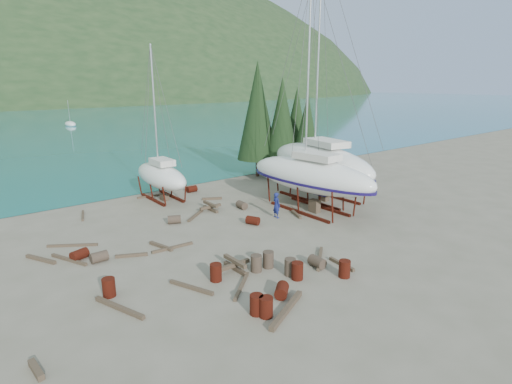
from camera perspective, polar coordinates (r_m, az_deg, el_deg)
ground at (r=24.62m, az=0.94°, el=-7.09°), size 600.00×600.00×0.00m
far_house_right at (r=212.29m, az=-27.45°, el=11.88°), size 6.60×5.60×5.60m
cypress_near_right at (r=40.20m, az=3.73°, el=10.14°), size 3.60×3.60×10.00m
cypress_mid_right at (r=39.91m, az=7.28°, el=8.76°), size 3.06×3.06×8.50m
cypress_back_left at (r=40.66m, az=0.21°, el=11.46°), size 4.14×4.14×11.50m
cypress_far_right at (r=43.04m, az=5.79°, el=9.66°), size 3.24×3.24×9.00m
moored_boat_mid at (r=100.91m, az=-24.99°, el=8.77°), size 2.00×5.00×6.05m
large_sailboat_near at (r=30.00m, az=7.78°, el=2.46°), size 4.25×11.23×17.29m
large_sailboat_far at (r=33.13m, az=9.11°, el=4.25°), size 5.69×12.62×19.25m
small_sailboat_shore at (r=33.82m, az=-13.42°, el=2.31°), size 2.60×7.75×12.29m
worker at (r=28.62m, az=2.95°, el=-1.89°), size 0.48×0.70×1.87m
drum_0 at (r=17.31m, az=0.07°, el=-15.78°), size 0.58×0.58×0.88m
drum_1 at (r=21.55m, az=8.71°, el=-9.83°), size 0.61×0.90×0.58m
drum_2 at (r=24.17m, az=-23.90°, el=-8.18°), size 1.02×0.83×0.58m
drum_3 at (r=20.13m, az=5.93°, el=-11.15°), size 0.58×0.58×0.88m
drum_4 at (r=35.89m, az=-9.16°, el=0.43°), size 0.90×0.61×0.58m
drum_5 at (r=20.80m, az=0.03°, el=-10.15°), size 0.58×0.58×0.88m
drum_6 at (r=27.38m, az=-0.46°, el=-4.09°), size 0.89×1.04×0.58m
drum_7 at (r=20.70m, az=12.53°, el=-10.66°), size 0.58×0.58×0.88m
drum_8 at (r=19.73m, az=-20.28°, el=-12.66°), size 0.58×0.58×0.88m
drum_9 at (r=28.14m, az=-11.59°, el=-3.87°), size 1.05×0.91×0.58m
drum_10 at (r=19.98m, az=-5.76°, el=-11.36°), size 0.58×0.58×0.88m
drum_11 at (r=30.79m, az=-2.05°, el=-1.88°), size 0.64×0.92×0.58m
drum_12 at (r=18.67m, az=3.70°, el=-13.86°), size 1.05×1.01×0.58m
drum_13 at (r=17.15m, az=1.45°, el=-16.10°), size 0.58×0.58×0.88m
drum_15 at (r=23.46m, az=-21.50°, el=-8.62°), size 0.89×0.59×0.58m
drum_16 at (r=21.22m, az=1.76°, el=-9.61°), size 0.58×0.58×0.88m
drum_17 at (r=20.49m, az=4.90°, el=-10.62°), size 0.58×0.58×0.88m
timber_0 at (r=31.70m, az=-23.51°, el=-3.09°), size 0.81×2.28×0.14m
timber_1 at (r=29.37m, az=5.79°, el=-3.21°), size 0.82×1.58×0.19m
timber_2 at (r=25.01m, az=-28.38°, el=-8.45°), size 1.16×2.04×0.19m
timber_3 at (r=19.45m, az=-2.09°, el=-13.28°), size 2.13×1.82×0.15m
timber_4 at (r=23.60m, az=-17.36°, el=-8.63°), size 1.63×0.95×0.17m
timber_5 at (r=22.47m, az=9.11°, el=-9.34°), size 2.39×1.97×0.16m
timber_6 at (r=33.40m, az=-6.31°, el=-0.94°), size 1.53×0.96×0.19m
timber_7 at (r=22.00m, az=12.14°, el=-10.05°), size 0.39×1.78×0.17m
timber_8 at (r=24.37m, az=-13.42°, el=-7.53°), size 0.66×1.87×0.19m
timber_9 at (r=35.20m, az=-14.67°, el=-0.54°), size 2.46×0.49×0.15m
timber_10 at (r=29.42m, az=-8.62°, el=-3.31°), size 2.19×1.70×0.16m
timber_11 at (r=24.08m, az=-11.83°, el=-7.77°), size 2.54×0.34×0.15m
timber_12 at (r=19.55m, az=-9.24°, el=-13.30°), size 1.09×2.38×0.17m
timber_13 at (r=16.37m, az=-28.90°, el=-21.33°), size 0.31×1.16×0.22m
timber_14 at (r=18.71m, az=-18.94°, el=-15.36°), size 1.16×2.85×0.18m
timber_15 at (r=26.27m, az=-24.75°, el=-6.93°), size 2.50×1.72×0.15m
timber_16 at (r=17.63m, az=4.39°, el=-16.43°), size 2.96×1.51×0.23m
timber_17 at (r=24.30m, az=-25.17°, el=-8.74°), size 1.23×2.55×0.16m
timber_pile_fore at (r=21.00m, az=-3.03°, el=-10.33°), size 1.80×1.80×0.60m
timber_pile_aft at (r=30.53m, az=-6.51°, el=-2.11°), size 1.80×1.80×0.60m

